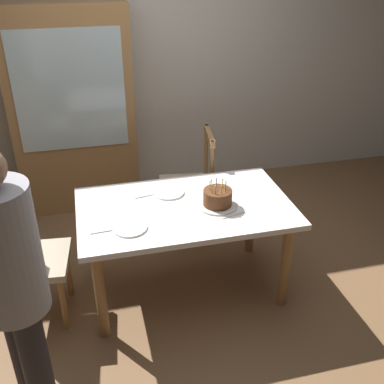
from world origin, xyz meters
name	(u,v)px	position (x,y,z in m)	size (l,w,h in m)	color
ground	(186,287)	(0.00, 0.00, 0.00)	(6.40, 6.40, 0.00)	brown
back_wall	(141,62)	(0.00, 1.85, 1.30)	(6.40, 0.10, 2.60)	beige
dining_table	(185,217)	(0.00, 0.00, 0.63)	(1.47, 0.88, 0.72)	white
birthday_cake	(218,199)	(0.22, -0.06, 0.78)	(0.28, 0.28, 0.19)	silver
plate_near_celebrant	(130,228)	(-0.41, -0.20, 0.73)	(0.22, 0.22, 0.01)	white
plate_far_side	(169,193)	(-0.07, 0.20, 0.73)	(0.22, 0.22, 0.01)	white
fork_near_celebrant	(105,231)	(-0.57, -0.19, 0.73)	(0.18, 0.02, 0.01)	silver
fork_far_side	(147,196)	(-0.23, 0.20, 0.73)	(0.18, 0.02, 0.01)	silver
fork_near_guest	(233,215)	(0.28, -0.21, 0.73)	(0.18, 0.02, 0.01)	silver
chair_spindle_back	(189,186)	(0.21, 0.76, 0.46)	(0.50, 0.50, 0.95)	tan
chair_upholstered	(19,252)	(-1.13, -0.01, 0.53)	(0.49, 0.48, 0.95)	tan
person_celebrant	(12,285)	(-1.02, -0.84, 0.92)	(0.32, 0.32, 1.61)	#262328
china_cabinet	(73,111)	(-0.70, 1.56, 0.95)	(1.10, 0.45, 1.90)	#9E7042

